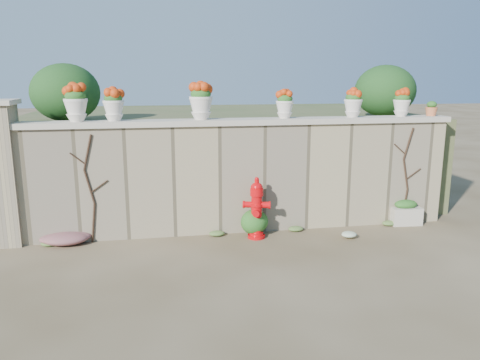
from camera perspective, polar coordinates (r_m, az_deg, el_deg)
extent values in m
plane|color=#4D3D26|center=(7.32, 2.68, -10.43)|extent=(80.00, 80.00, 0.00)
cube|color=gray|center=(8.70, 0.09, 0.22)|extent=(8.00, 0.40, 2.00)
cube|color=#BAAF9D|center=(8.54, 0.09, 7.12)|extent=(8.10, 0.52, 0.10)
cube|color=gray|center=(8.92, -27.16, 0.44)|extent=(0.60, 0.60, 2.40)
cube|color=#384C23|center=(11.81, -2.73, 3.46)|extent=(9.00, 6.00, 2.00)
ellipsoid|color=#143814|center=(9.71, -20.50, 9.95)|extent=(1.30, 1.30, 1.10)
ellipsoid|color=#143814|center=(10.77, 17.25, 10.34)|extent=(1.30, 1.30, 1.10)
cylinder|color=black|center=(8.59, -17.43, -5.01)|extent=(0.12, 0.04, 0.70)
cylinder|color=black|center=(8.43, -17.89, -0.80)|extent=(0.17, 0.04, 0.61)
cylinder|color=black|center=(8.32, -18.09, 3.23)|extent=(0.18, 0.04, 0.61)
cylinder|color=black|center=(8.41, -16.77, -0.75)|extent=(0.30, 0.02, 0.22)
cylinder|color=black|center=(8.36, -19.23, 2.50)|extent=(0.25, 0.02, 0.21)
cylinder|color=black|center=(9.77, 19.40, -3.06)|extent=(0.12, 0.04, 0.70)
cylinder|color=black|center=(9.61, 19.54, 0.67)|extent=(0.17, 0.04, 0.61)
cylinder|color=black|center=(9.52, 19.86, 4.21)|extent=(0.18, 0.04, 0.61)
cylinder|color=black|center=(9.69, 20.39, 0.70)|extent=(0.30, 0.02, 0.22)
cylinder|color=black|center=(9.45, 18.89, 3.60)|extent=(0.25, 0.02, 0.21)
cylinder|color=red|center=(8.52, 2.01, -6.85)|extent=(0.31, 0.31, 0.06)
cylinder|color=red|center=(8.39, 2.03, -4.14)|extent=(0.19, 0.19, 0.70)
cylinder|color=red|center=(8.34, 2.04, -3.03)|extent=(0.24, 0.24, 0.04)
cylinder|color=red|center=(8.28, 2.05, -1.46)|extent=(0.24, 0.24, 0.13)
ellipsoid|color=red|center=(8.26, 2.06, -0.71)|extent=(0.21, 0.21, 0.16)
cylinder|color=red|center=(8.24, 2.06, -0.10)|extent=(0.08, 0.08, 0.11)
cylinder|color=red|center=(8.35, 0.96, -3.01)|extent=(0.18, 0.15, 0.11)
cylinder|color=red|center=(8.34, 3.12, -3.05)|extent=(0.18, 0.15, 0.11)
cylinder|color=red|center=(8.26, 1.99, -4.01)|extent=(0.13, 0.13, 0.10)
cube|color=#BAAF9D|center=(9.80, 19.47, -4.11)|extent=(0.61, 0.39, 0.34)
ellipsoid|color=#1E5119|center=(9.74, 19.57, -2.80)|extent=(0.47, 0.31, 0.18)
ellipsoid|color=#1E5119|center=(8.57, 2.24, -4.82)|extent=(0.63, 0.57, 0.60)
ellipsoid|color=#AE2265|center=(8.70, -20.91, -6.59)|extent=(0.97, 0.65, 0.26)
ellipsoid|color=white|center=(8.67, 13.23, -6.40)|extent=(0.51, 0.41, 0.18)
ellipsoid|color=#1E5119|center=(8.47, -19.45, 9.63)|extent=(0.34, 0.34, 0.21)
ellipsoid|color=#BB340B|center=(8.47, -19.49, 10.21)|extent=(0.30, 0.30, 0.21)
ellipsoid|color=#1E5119|center=(8.40, -15.21, 9.62)|extent=(0.31, 0.31, 0.19)
ellipsoid|color=#BB340B|center=(8.40, -15.24, 10.16)|extent=(0.27, 0.27, 0.20)
ellipsoid|color=#1E5119|center=(8.41, -4.80, 10.41)|extent=(0.36, 0.36, 0.22)
ellipsoid|color=#BB340B|center=(8.41, -4.81, 11.03)|extent=(0.32, 0.32, 0.23)
ellipsoid|color=#1E5119|center=(8.70, 5.49, 9.82)|extent=(0.28, 0.28, 0.17)
ellipsoid|color=#BB340B|center=(8.70, 5.50, 10.29)|extent=(0.25, 0.25, 0.18)
ellipsoid|color=#1E5119|center=(9.15, 13.66, 9.78)|extent=(0.30, 0.30, 0.18)
ellipsoid|color=#BB340B|center=(9.15, 13.69, 10.24)|extent=(0.26, 0.26, 0.19)
ellipsoid|color=#1E5119|center=(9.60, 19.16, 9.44)|extent=(0.28, 0.28, 0.17)
ellipsoid|color=#BB340B|center=(9.60, 19.19, 9.86)|extent=(0.25, 0.25, 0.18)
ellipsoid|color=#1E5119|center=(9.93, 22.34, 8.45)|extent=(0.19, 0.19, 0.13)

